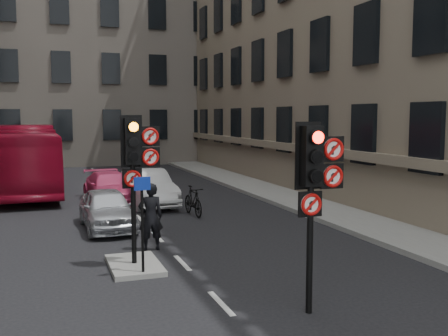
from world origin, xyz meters
TOP-DOWN VIEW (x-y plane):
  - pavement_right at (7.20, 12.00)m, footprint 3.00×50.00m
  - centre_island at (-1.20, 5.00)m, footprint 1.20×2.00m
  - building_far at (0.00, 38.00)m, footprint 30.00×14.00m
  - signal_near at (1.49, 0.99)m, footprint 0.91×0.40m
  - signal_far at (-1.11, 4.99)m, footprint 0.91×0.40m
  - car_silver at (-1.30, 9.68)m, footprint 1.67×3.89m
  - car_white at (0.81, 13.67)m, footprint 1.85×4.55m
  - car_pink at (-0.55, 14.95)m, footprint 2.13×4.51m
  - bus_red at (-3.90, 19.48)m, footprint 2.88×11.62m
  - motorcycle at (1.96, 10.89)m, footprint 0.62×1.86m
  - motorcyclist at (-0.49, 6.51)m, footprint 0.68×0.45m
  - info_sign at (-1.13, 4.18)m, footprint 0.38×0.13m

SIDE VIEW (x-z plane):
  - centre_island at x=-1.20m, z-range 0.00..0.12m
  - pavement_right at x=7.20m, z-range 0.00..0.16m
  - motorcycle at x=1.96m, z-range 0.00..1.10m
  - car_pink at x=-0.55m, z-range 0.00..1.27m
  - car_silver at x=-1.30m, z-range 0.00..1.31m
  - car_white at x=0.81m, z-range 0.00..1.47m
  - motorcyclist at x=-0.49m, z-range 0.00..1.86m
  - info_sign at x=-1.13m, z-range 0.44..2.63m
  - bus_red at x=-3.90m, z-range 0.00..3.23m
  - signal_near at x=1.49m, z-range 0.79..4.37m
  - signal_far at x=-1.11m, z-range 0.91..4.49m
  - building_far at x=0.00m, z-range 0.00..20.00m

